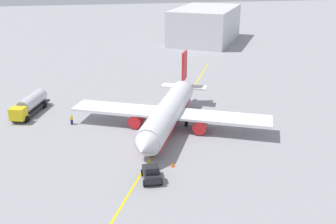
{
  "coord_description": "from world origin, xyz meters",
  "views": [
    {
      "loc": [
        56.63,
        -11.13,
        25.08
      ],
      "look_at": [
        0.0,
        0.0,
        3.0
      ],
      "focal_mm": 42.18,
      "sensor_mm": 36.0,
      "label": 1
    }
  ],
  "objects_px": {
    "airplane": "(169,112)",
    "fuel_tanker": "(30,104)",
    "refueling_worker": "(72,120)",
    "pushback_tug": "(152,173)",
    "safety_cone_nose": "(173,164)"
  },
  "relations": [
    {
      "from": "fuel_tanker",
      "to": "safety_cone_nose",
      "type": "xyz_separation_m",
      "value": [
        23.64,
        20.59,
        -1.4
      ]
    },
    {
      "from": "refueling_worker",
      "to": "safety_cone_nose",
      "type": "xyz_separation_m",
      "value": [
        17.22,
        13.35,
        -0.49
      ]
    },
    {
      "from": "fuel_tanker",
      "to": "airplane",
      "type": "bearing_deg",
      "value": 63.57
    },
    {
      "from": "pushback_tug",
      "to": "refueling_worker",
      "type": "xyz_separation_m",
      "value": [
        -20.15,
        -10.11,
        -0.19
      ]
    },
    {
      "from": "fuel_tanker",
      "to": "pushback_tug",
      "type": "distance_m",
      "value": 31.74
    },
    {
      "from": "airplane",
      "to": "pushback_tug",
      "type": "xyz_separation_m",
      "value": [
        15.37,
        -5.18,
        -1.74
      ]
    },
    {
      "from": "airplane",
      "to": "refueling_worker",
      "type": "height_order",
      "value": "airplane"
    },
    {
      "from": "airplane",
      "to": "fuel_tanker",
      "type": "relative_size",
      "value": 2.8
    },
    {
      "from": "pushback_tug",
      "to": "fuel_tanker",
      "type": "bearing_deg",
      "value": -146.85
    },
    {
      "from": "pushback_tug",
      "to": "refueling_worker",
      "type": "relative_size",
      "value": 2.15
    },
    {
      "from": "pushback_tug",
      "to": "refueling_worker",
      "type": "height_order",
      "value": "pushback_tug"
    },
    {
      "from": "airplane",
      "to": "refueling_worker",
      "type": "bearing_deg",
      "value": -107.34
    },
    {
      "from": "refueling_worker",
      "to": "pushback_tug",
      "type": "bearing_deg",
      "value": 26.66
    },
    {
      "from": "fuel_tanker",
      "to": "refueling_worker",
      "type": "distance_m",
      "value": 9.72
    },
    {
      "from": "airplane",
      "to": "pushback_tug",
      "type": "relative_size",
      "value": 8.46
    }
  ]
}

